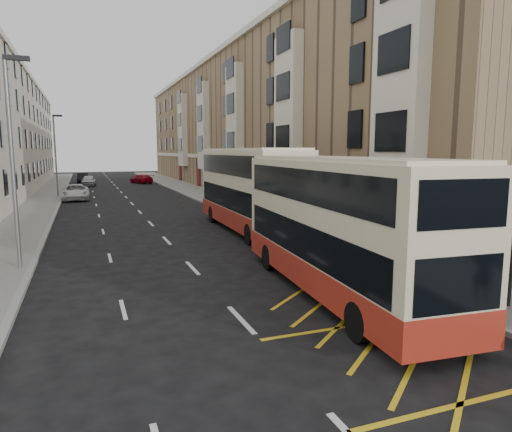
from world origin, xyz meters
name	(u,v)px	position (x,y,z in m)	size (l,w,h in m)	color
ground	(306,389)	(0.00, 0.00, 0.00)	(200.00, 200.00, 0.00)	black
pavement_right	(232,204)	(8.00, 30.00, 0.07)	(4.00, 120.00, 0.15)	slate
pavement_left	(34,212)	(-7.50, 30.00, 0.07)	(3.00, 120.00, 0.15)	slate
kerb_right	(209,205)	(6.00, 30.00, 0.07)	(0.25, 120.00, 0.15)	gray
kerb_left	(56,211)	(-6.00, 30.00, 0.07)	(0.25, 120.00, 0.15)	gray
road_markings	(122,193)	(0.00, 45.00, 0.01)	(10.00, 110.00, 0.01)	silver
terrace_right	(247,127)	(14.88, 45.38, 7.52)	(10.75, 79.00, 15.25)	#8F7353
guard_railing	(390,257)	(6.25, 5.75, 0.86)	(0.06, 6.56, 1.01)	red
street_lamp_near	(13,151)	(-6.35, 12.00, 4.64)	(0.93, 0.18, 8.00)	gray
street_lamp_far	(56,151)	(-6.35, 42.00, 4.64)	(0.93, 0.18, 8.00)	gray
double_decker_front	(337,226)	(3.63, 5.06, 2.27)	(3.40, 11.33, 4.45)	beige
double_decker_rear	(249,189)	(5.00, 17.21, 2.44)	(3.02, 12.06, 4.79)	beige
pedestrian_far	(468,278)	(6.35, 2.28, 1.01)	(1.01, 0.42, 1.72)	black
white_van	(75,192)	(-4.70, 39.00, 0.74)	(2.44, 5.30, 1.47)	white
car_silver	(88,181)	(-3.33, 56.54, 0.73)	(1.72, 4.28, 1.46)	#AAADB2
car_dark	(83,178)	(-4.01, 64.66, 0.71)	(1.51, 4.32, 1.42)	black
car_red	(142,179)	(3.86, 59.47, 0.64)	(1.80, 4.42, 1.28)	#9E0518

